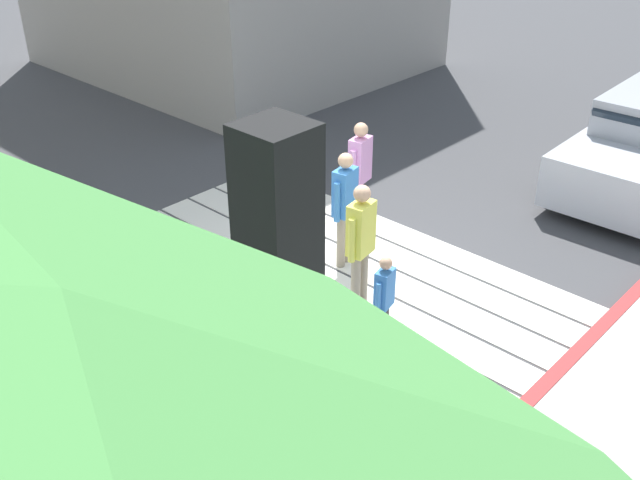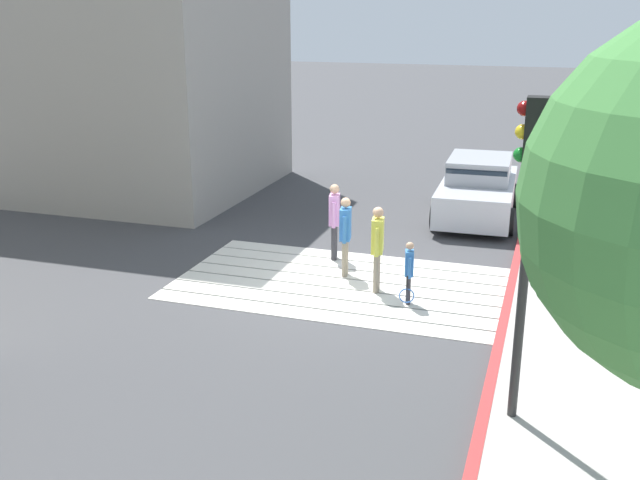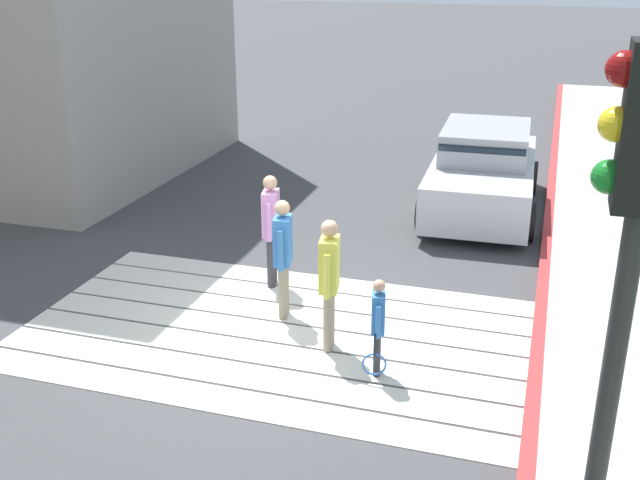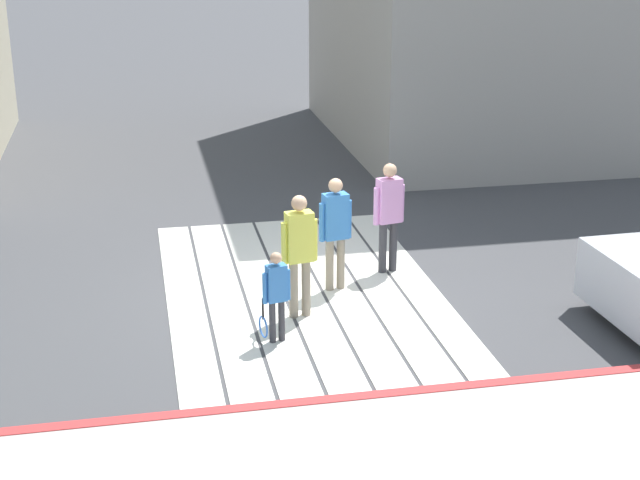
# 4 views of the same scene
# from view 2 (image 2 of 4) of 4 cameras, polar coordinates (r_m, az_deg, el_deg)

# --- Properties ---
(ground_plane) EXTENTS (120.00, 120.00, 0.00)m
(ground_plane) POSITION_cam_2_polar(r_m,az_deg,el_deg) (14.47, 1.57, -3.42)
(ground_plane) COLOR #424244
(crosswalk_stripes) EXTENTS (6.40, 3.80, 0.01)m
(crosswalk_stripes) POSITION_cam_2_polar(r_m,az_deg,el_deg) (14.47, 1.57, -3.40)
(crosswalk_stripes) COLOR silver
(crosswalk_stripes) RESTS_ON ground
(curb_painted) EXTENTS (0.16, 40.00, 0.13)m
(curb_painted) POSITION_cam_2_polar(r_m,az_deg,el_deg) (13.94, 14.52, -4.56)
(curb_painted) COLOR #BC3333
(curb_painted) RESTS_ON ground
(building_far_south) EXTENTS (8.00, 7.04, 8.54)m
(building_far_south) POSITION_cam_2_polar(r_m,az_deg,el_deg) (22.61, -15.43, 14.67)
(building_far_south) COLOR gray
(building_far_south) RESTS_ON ground
(car_parked_near_curb) EXTENTS (2.08, 4.35, 1.57)m
(car_parked_near_curb) POSITION_cam_2_polar(r_m,az_deg,el_deg) (19.29, 12.24, 3.85)
(car_parked_near_curb) COLOR silver
(car_parked_near_curb) RESTS_ON ground
(traffic_light_corner) EXTENTS (0.39, 0.28, 4.24)m
(traffic_light_corner) POSITION_cam_2_polar(r_m,az_deg,el_deg) (9.03, 16.04, 3.11)
(traffic_light_corner) COLOR #2D2D2D
(traffic_light_corner) RESTS_ON ground
(water_bottle) EXTENTS (0.07, 0.07, 0.22)m
(water_bottle) POSITION_cam_2_polar(r_m,az_deg,el_deg) (12.30, 23.42, -7.73)
(water_bottle) COLOR #33A5BF
(water_bottle) RESTS_ON sidewalk_west
(pedestrian_adult_lead) EXTENTS (0.28, 0.48, 1.67)m
(pedestrian_adult_lead) POSITION_cam_2_polar(r_m,az_deg,el_deg) (15.57, 1.14, 1.88)
(pedestrian_adult_lead) COLOR #333338
(pedestrian_adult_lead) RESTS_ON ground
(pedestrian_adult_trailing) EXTENTS (0.27, 0.49, 1.68)m
(pedestrian_adult_trailing) POSITION_cam_2_polar(r_m,az_deg,el_deg) (13.79, 4.51, -0.24)
(pedestrian_adult_trailing) COLOR gray
(pedestrian_adult_trailing) RESTS_ON ground
(pedestrian_adult_side) EXTENTS (0.27, 0.48, 1.64)m
(pedestrian_adult_side) POSITION_cam_2_polar(r_m,az_deg,el_deg) (14.60, 2.00, 0.72)
(pedestrian_adult_side) COLOR gray
(pedestrian_adult_side) RESTS_ON ground
(pedestrian_child_with_racket) EXTENTS (0.28, 0.40, 1.19)m
(pedestrian_child_with_racket) POSITION_cam_2_polar(r_m,az_deg,el_deg) (13.35, 6.97, -2.34)
(pedestrian_child_with_racket) COLOR #333338
(pedestrian_child_with_racket) RESTS_ON ground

